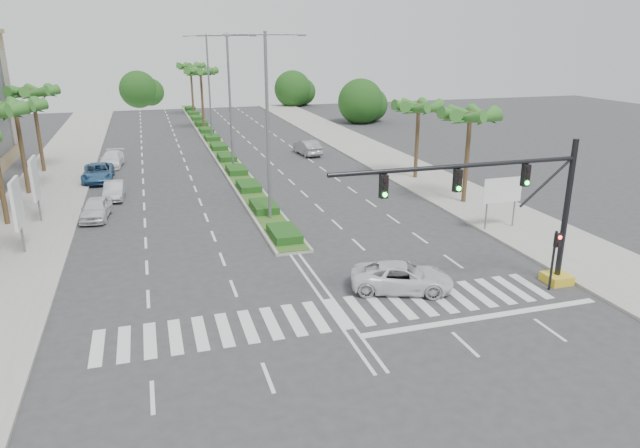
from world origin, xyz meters
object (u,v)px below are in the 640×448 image
object	(u,v)px
car_parked_b	(114,190)
car_crossing	(402,277)
car_parked_c	(98,173)
car_right	(307,147)
car_parked_d	(112,159)
car_parked_a	(96,209)

from	to	relation	value
car_parked_b	car_crossing	world-z (taller)	car_crossing
car_crossing	car_parked_c	bearing A→B (deg)	50.17
car_right	car_parked_b	bearing A→B (deg)	27.30
car_parked_b	car_parked_d	world-z (taller)	car_parked_d
car_parked_a	car_parked_b	bearing A→B (deg)	85.55
car_parked_a	car_crossing	world-z (taller)	car_parked_a
car_parked_d	car_parked_a	bearing A→B (deg)	-83.54
car_parked_d	car_crossing	distance (m)	36.38
car_parked_a	car_parked_b	xyz separation A→B (m)	(0.99, 5.01, -0.06)
car_right	car_parked_d	bearing A→B (deg)	-5.31
car_parked_c	car_crossing	world-z (taller)	car_parked_c
car_right	car_crossing	bearing A→B (deg)	76.26
car_parked_a	car_parked_c	distance (m)	11.22
car_parked_d	car_parked_c	bearing A→B (deg)	-91.13
car_parked_b	car_crossing	xyz separation A→B (m)	(13.82, -21.47, 0.03)
car_parked_a	car_crossing	bearing A→B (deg)	-41.31
car_parked_b	car_right	bearing A→B (deg)	35.60
car_parked_a	car_parked_c	size ratio (longest dim) A/B	0.79
car_parked_c	car_crossing	xyz separation A→B (m)	(15.33, -27.66, -0.06)
car_crossing	car_right	xyz separation A→B (m)	(4.76, 33.51, 0.09)
car_parked_d	car_crossing	xyz separation A→B (m)	(14.44, -33.39, -0.01)
car_parked_b	car_crossing	bearing A→B (deg)	-54.59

